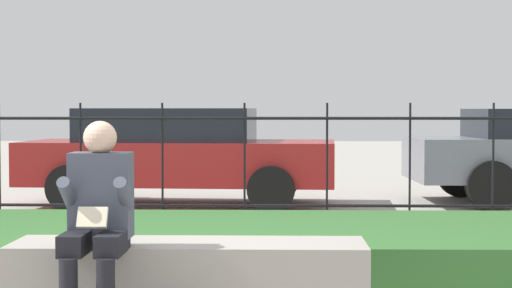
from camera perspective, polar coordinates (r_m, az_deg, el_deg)
The scene contains 5 objects.
stone_bench at distance 5.71m, azimuth -4.49°, elevation -9.00°, with size 2.32×0.59×0.45m.
person_seated_reader at distance 5.39m, azimuth -10.52°, elevation -4.54°, with size 0.42×0.73×1.25m.
grass_berm at distance 7.63m, azimuth -4.64°, elevation -6.55°, with size 10.91×2.45×0.29m.
iron_fence at distance 9.27m, azimuth -3.53°, elevation -1.30°, with size 8.91×0.03×1.39m.
car_parked_center at distance 11.80m, azimuth -5.28°, elevation -0.63°, with size 4.31×2.02×1.33m.
Camera 1 is at (0.80, -5.57, 1.32)m, focal length 60.00 mm.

